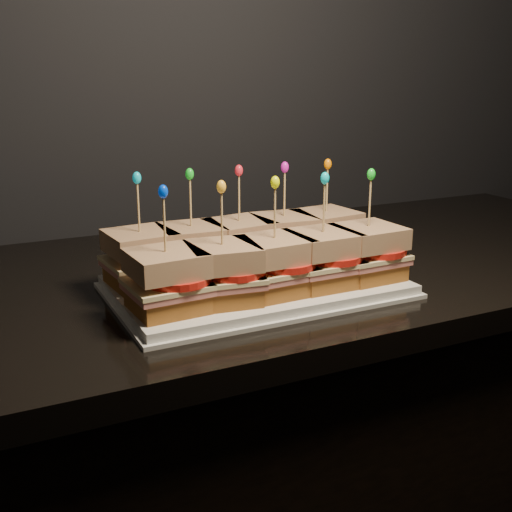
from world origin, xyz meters
name	(u,v)px	position (x,y,z in m)	size (l,w,h in m)	color
granite_slab	(83,301)	(-0.54, 1.68, 0.86)	(2.22, 0.66, 0.04)	black
platter	(256,286)	(-0.31, 1.56, 0.88)	(0.40, 0.25, 0.02)	white
platter_rim	(256,290)	(-0.31, 1.56, 0.88)	(0.41, 0.26, 0.01)	white
sandwich_0_bread_bot	(142,276)	(-0.47, 1.62, 0.91)	(0.09, 0.09, 0.02)	brown
sandwich_0_ham	(141,265)	(-0.47, 1.62, 0.92)	(0.09, 0.09, 0.01)	#C1665C
sandwich_0_cheese	(141,260)	(-0.47, 1.62, 0.93)	(0.10, 0.09, 0.01)	beige
sandwich_0_tomato	(150,255)	(-0.45, 1.61, 0.94)	(0.09, 0.09, 0.01)	red
sandwich_0_bread_top	(140,242)	(-0.47, 1.62, 0.96)	(0.09, 0.09, 0.03)	#6A2E11
sandwich_0_pick	(139,210)	(-0.47, 1.62, 1.00)	(0.00, 0.00, 0.09)	tan
sandwich_0_frill	(137,178)	(-0.47, 1.62, 1.05)	(0.01, 0.01, 0.02)	#0EAFC3
sandwich_1_bread_bot	(192,269)	(-0.39, 1.62, 0.91)	(0.09, 0.09, 0.02)	brown
sandwich_1_ham	(192,259)	(-0.39, 1.62, 0.92)	(0.09, 0.09, 0.01)	#C1665C
sandwich_1_cheese	(192,254)	(-0.39, 1.62, 0.93)	(0.10, 0.09, 0.01)	beige
sandwich_1_tomato	(201,249)	(-0.38, 1.61, 0.94)	(0.09, 0.09, 0.01)	red
sandwich_1_bread_top	(191,236)	(-0.39, 1.62, 0.96)	(0.09, 0.09, 0.03)	#6A2E11
sandwich_1_pick	(191,205)	(-0.39, 1.62, 1.00)	(0.00, 0.00, 0.09)	tan
sandwich_1_frill	(190,174)	(-0.39, 1.62, 1.05)	(0.01, 0.01, 0.02)	green
sandwich_2_bread_bot	(240,262)	(-0.31, 1.62, 0.91)	(0.09, 0.09, 0.02)	brown
sandwich_2_ham	(239,252)	(-0.31, 1.62, 0.92)	(0.09, 0.09, 0.01)	#C1665C
sandwich_2_cheese	(239,248)	(-0.31, 1.62, 0.93)	(0.10, 0.09, 0.01)	beige
sandwich_2_tomato	(248,243)	(-0.30, 1.61, 0.94)	(0.09, 0.09, 0.01)	red
sandwich_2_bread_top	(239,230)	(-0.31, 1.62, 0.96)	(0.09, 0.09, 0.03)	#6A2E11
sandwich_2_pick	(239,201)	(-0.31, 1.62, 1.00)	(0.00, 0.00, 0.09)	tan
sandwich_2_frill	(239,170)	(-0.31, 1.62, 1.05)	(0.01, 0.01, 0.02)	red
sandwich_3_bread_bot	(284,256)	(-0.24, 1.62, 0.91)	(0.09, 0.09, 0.02)	brown
sandwich_3_ham	(284,246)	(-0.24, 1.62, 0.92)	(0.09, 0.09, 0.01)	#C1665C
sandwich_3_cheese	(284,242)	(-0.24, 1.62, 0.93)	(0.10, 0.09, 0.01)	beige
sandwich_3_tomato	(293,237)	(-0.23, 1.61, 0.94)	(0.09, 0.09, 0.01)	red
sandwich_3_bread_top	(284,225)	(-0.24, 1.62, 0.96)	(0.09, 0.09, 0.03)	#6A2E11
sandwich_3_pick	(284,197)	(-0.24, 1.62, 1.00)	(0.00, 0.00, 0.09)	tan
sandwich_3_frill	(285,167)	(-0.24, 1.62, 1.05)	(0.01, 0.01, 0.02)	#D218A9
sandwich_4_bread_bot	(325,251)	(-0.16, 1.62, 0.91)	(0.09, 0.09, 0.02)	brown
sandwich_4_ham	(325,241)	(-0.16, 1.62, 0.92)	(0.09, 0.09, 0.01)	#C1665C
sandwich_4_cheese	(326,237)	(-0.16, 1.62, 0.93)	(0.10, 0.09, 0.01)	beige
sandwich_4_tomato	(334,232)	(-0.15, 1.61, 0.94)	(0.09, 0.09, 0.01)	red
sandwich_4_bread_top	(326,220)	(-0.16, 1.62, 0.96)	(0.09, 0.09, 0.03)	#6A2E11
sandwich_4_pick	(327,193)	(-0.16, 1.62, 1.00)	(0.00, 0.00, 0.09)	tan
sandwich_4_frill	(328,164)	(-0.16, 1.62, 1.05)	(0.01, 0.01, 0.02)	orange
sandwich_5_bread_bot	(168,301)	(-0.47, 1.50, 0.91)	(0.09, 0.09, 0.02)	brown
sandwich_5_ham	(167,289)	(-0.47, 1.50, 0.92)	(0.09, 0.09, 0.01)	#C1665C
sandwich_5_cheese	(167,284)	(-0.47, 1.50, 0.93)	(0.10, 0.09, 0.01)	beige
sandwich_5_tomato	(177,278)	(-0.45, 1.50, 0.94)	(0.09, 0.09, 0.01)	red
sandwich_5_bread_top	(166,263)	(-0.47, 1.50, 0.96)	(0.09, 0.09, 0.03)	#6A2E11
sandwich_5_pick	(165,228)	(-0.47, 1.50, 1.00)	(0.00, 0.00, 0.09)	tan
sandwich_5_frill	(163,192)	(-0.47, 1.50, 1.05)	(0.01, 0.01, 0.02)	#0337D3
sandwich_6_bread_bot	(223,292)	(-0.39, 1.50, 0.91)	(0.09, 0.09, 0.02)	brown
sandwich_6_ham	(223,281)	(-0.39, 1.50, 0.92)	(0.09, 0.09, 0.01)	#C1665C
sandwich_6_cheese	(223,276)	(-0.39, 1.50, 0.93)	(0.10, 0.09, 0.01)	beige
sandwich_6_tomato	(233,270)	(-0.38, 1.50, 0.94)	(0.09, 0.09, 0.01)	red
sandwich_6_bread_top	(222,256)	(-0.39, 1.50, 0.96)	(0.09, 0.09, 0.03)	#6A2E11
sandwich_6_pick	(222,222)	(-0.39, 1.50, 1.00)	(0.00, 0.00, 0.09)	tan
sandwich_6_frill	(221,187)	(-0.39, 1.50, 1.05)	(0.01, 0.01, 0.02)	#FEAD24
sandwich_7_bread_bot	(274,284)	(-0.31, 1.50, 0.91)	(0.09, 0.09, 0.02)	brown
sandwich_7_ham	(274,273)	(-0.31, 1.50, 0.92)	(0.09, 0.09, 0.01)	#C1665C
sandwich_7_cheese	(274,268)	(-0.31, 1.50, 0.93)	(0.10, 0.09, 0.01)	beige
sandwich_7_tomato	(284,263)	(-0.30, 1.50, 0.94)	(0.09, 0.09, 0.01)	red
sandwich_7_bread_top	(275,249)	(-0.31, 1.50, 0.96)	(0.09, 0.09, 0.03)	#6A2E11
sandwich_7_pick	(275,216)	(-0.31, 1.50, 1.00)	(0.00, 0.00, 0.09)	tan
sandwich_7_frill	(275,182)	(-0.31, 1.50, 1.05)	(0.01, 0.01, 0.02)	#E6F602
sandwich_8_bread_bot	(322,277)	(-0.24, 1.50, 0.91)	(0.09, 0.09, 0.02)	brown
sandwich_8_ham	(322,266)	(-0.24, 1.50, 0.92)	(0.09, 0.09, 0.01)	#C1665C
sandwich_8_cheese	(322,261)	(-0.24, 1.50, 0.93)	(0.10, 0.09, 0.01)	beige
sandwich_8_tomato	(332,256)	(-0.23, 1.50, 0.94)	(0.09, 0.09, 0.01)	red
sandwich_8_bread_top	(323,242)	(-0.24, 1.50, 0.96)	(0.09, 0.09, 0.03)	#6A2E11
sandwich_8_pick	(324,211)	(-0.24, 1.50, 1.00)	(0.00, 0.00, 0.09)	tan
sandwich_8_frill	(325,178)	(-0.24, 1.50, 1.05)	(0.01, 0.01, 0.02)	#0AC4C9
sandwich_9_bread_bot	(366,269)	(-0.16, 1.50, 0.91)	(0.09, 0.09, 0.02)	brown
sandwich_9_ham	(367,259)	(-0.16, 1.50, 0.92)	(0.09, 0.09, 0.01)	#C1665C
sandwich_9_cheese	(367,254)	(-0.16, 1.50, 0.93)	(0.10, 0.09, 0.01)	beige
sandwich_9_tomato	(377,249)	(-0.15, 1.50, 0.94)	(0.09, 0.09, 0.01)	red
sandwich_9_bread_top	(368,236)	(-0.16, 1.50, 0.96)	(0.09, 0.09, 0.03)	#6A2E11
sandwich_9_pick	(370,206)	(-0.16, 1.50, 1.00)	(0.00, 0.00, 0.09)	tan
sandwich_9_frill	(371,174)	(-0.16, 1.50, 1.05)	(0.01, 0.01, 0.02)	green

